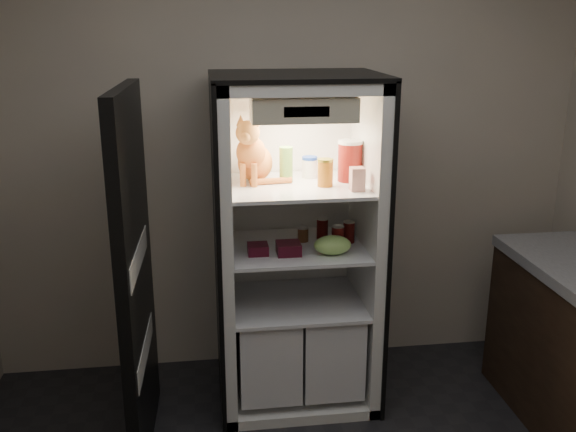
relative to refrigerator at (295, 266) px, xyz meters
name	(u,v)px	position (x,y,z in m)	size (l,w,h in m)	color
room_shell	(357,184)	(0.00, -1.38, 0.83)	(3.60, 3.60, 3.60)	white
refrigerator	(295,266)	(0.00, 0.00, 0.00)	(0.90, 0.72, 1.88)	white
fridge_door	(136,279)	(-0.85, -0.37, 0.12)	(0.09, 0.87, 1.85)	black
tabby_cat	(253,156)	(-0.23, 0.03, 0.64)	(0.32, 0.38, 0.39)	#B65617
parmesan_shaker	(286,165)	(-0.05, 0.00, 0.60)	(0.07, 0.07, 0.19)	#25883A
mayo_tub	(310,167)	(0.09, 0.08, 0.56)	(0.09, 0.09, 0.12)	white
salsa_jar	(325,173)	(0.14, -0.12, 0.57)	(0.08, 0.08, 0.15)	maroon
pepper_jar	(350,161)	(0.30, -0.02, 0.61)	(0.13, 0.13, 0.23)	maroon
cream_carton	(357,179)	(0.29, -0.23, 0.56)	(0.07, 0.07, 0.12)	white
soda_can_a	(322,229)	(0.16, 0.03, 0.21)	(0.07, 0.07, 0.12)	black
soda_can_b	(349,232)	(0.30, -0.04, 0.21)	(0.07, 0.07, 0.12)	black
soda_can_c	(338,237)	(0.22, -0.13, 0.21)	(0.07, 0.07, 0.13)	black
condiment_jar	(303,234)	(0.05, 0.01, 0.19)	(0.06, 0.06, 0.09)	brown
grape_bag	(333,245)	(0.17, -0.22, 0.20)	(0.20, 0.15, 0.10)	#8BBC58
berry_box_left	(258,249)	(-0.23, -0.16, 0.18)	(0.11, 0.11, 0.05)	#550E20
berry_box_right	(289,248)	(-0.06, -0.19, 0.18)	(0.13, 0.13, 0.06)	#550E20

